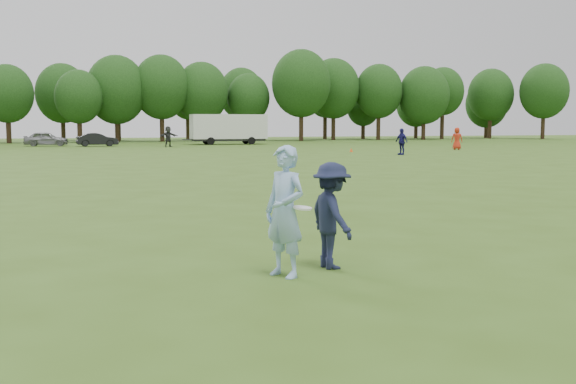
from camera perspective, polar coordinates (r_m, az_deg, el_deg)
name	(u,v)px	position (r m, az deg, el deg)	size (l,w,h in m)	color
ground	(268,267)	(10.45, -1.66, -6.32)	(200.00, 200.00, 0.00)	#395618
thrower	(285,211)	(9.62, -0.26, -1.66)	(0.69, 0.45, 1.89)	#97BCEA
defender	(332,215)	(10.23, 3.72, -1.99)	(1.05, 0.60, 1.62)	#1B203B
player_far_b	(401,142)	(48.57, 9.58, 4.23)	(1.10, 0.46, 1.88)	navy
player_far_c	(457,139)	(58.99, 14.11, 4.41)	(0.93, 0.60, 1.90)	red
player_far_d	(168,137)	(65.24, -10.11, 4.64)	(1.84, 0.59, 1.98)	#2A2A2A
car_e	(46,139)	(70.76, -19.80, 4.25)	(1.69, 4.21, 1.43)	gray
car_f	(97,140)	(68.48, -15.85, 4.28)	(1.38, 3.95, 1.30)	black
field_cone	(351,150)	(53.11, 5.37, 3.56)	(0.28, 0.28, 0.30)	#EA480C
disc_in_play	(303,208)	(9.49, 1.24, -1.36)	(0.28, 0.28, 0.06)	white
cargo_trailer	(229,128)	(72.56, -5.06, 5.44)	(9.00, 2.75, 3.20)	white
treeline	(115,91)	(86.99, -14.42, 8.29)	(130.35, 18.39, 11.74)	#332114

